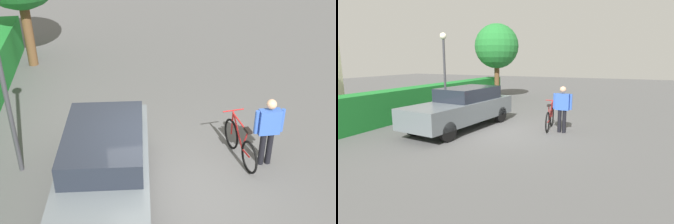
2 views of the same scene
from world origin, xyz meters
The scene contains 5 objects.
ground_plane centered at (0.00, 0.00, 0.00)m, with size 60.00×60.00×0.00m, color #505050.
parked_car_near centered at (-0.04, 1.32, 0.77)m, with size 4.72×2.11×1.46m.
bicycle centered at (0.99, -1.65, 0.40)m, with size 1.67×0.50×0.99m.
person_rider centered at (0.73, -2.14, 0.92)m, with size 0.21×0.65×1.58m.
street_lamp centered at (1.38, 3.10, 2.36)m, with size 0.28×0.28×3.57m.
Camera 1 is at (-6.15, 1.18, 5.41)m, focal length 43.71 mm.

